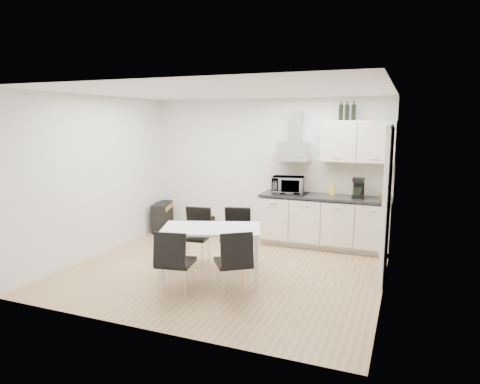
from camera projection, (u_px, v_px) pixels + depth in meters
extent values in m
plane|color=tan|center=(224.00, 270.00, 6.38)|extent=(4.50, 4.50, 0.00)
cube|color=silver|center=(267.00, 169.00, 7.99)|extent=(4.50, 0.10, 2.60)
cube|color=silver|center=(144.00, 210.00, 4.33)|extent=(4.50, 0.10, 2.60)
cube|color=silver|center=(98.00, 176.00, 6.98)|extent=(0.10, 4.00, 2.60)
cube|color=silver|center=(388.00, 193.00, 5.34)|extent=(0.10, 4.00, 2.60)
plane|color=white|center=(223.00, 91.00, 5.94)|extent=(4.50, 4.50, 0.00)
cube|color=white|center=(386.00, 205.00, 5.90)|extent=(0.08, 1.04, 2.10)
cube|color=beige|center=(324.00, 244.00, 7.54)|extent=(2.16, 0.52, 0.10)
cube|color=beige|center=(324.00, 220.00, 7.43)|extent=(2.20, 0.60, 0.76)
cube|color=#242427|center=(325.00, 197.00, 7.35)|extent=(2.22, 0.64, 0.04)
cube|color=beige|center=(328.00, 177.00, 7.58)|extent=(2.20, 0.02, 0.58)
cube|color=beige|center=(358.00, 142.00, 7.14)|extent=(1.20, 0.35, 0.70)
cube|color=silver|center=(293.00, 152.00, 7.53)|extent=(0.60, 0.46, 0.30)
cube|color=silver|center=(295.00, 126.00, 7.56)|extent=(0.22, 0.20, 0.55)
imported|color=silver|center=(288.00, 183.00, 7.55)|extent=(0.58, 0.38, 0.37)
cube|color=yellow|center=(332.00, 190.00, 7.40)|extent=(0.08, 0.04, 0.18)
cylinder|color=brown|center=(381.00, 196.00, 6.97)|extent=(0.04, 0.04, 0.11)
cylinder|color=#4C6626|center=(385.00, 197.00, 6.94)|extent=(0.04, 0.04, 0.11)
cylinder|color=black|center=(341.00, 111.00, 7.16)|extent=(0.07, 0.07, 0.32)
cylinder|color=black|center=(347.00, 111.00, 7.13)|extent=(0.07, 0.07, 0.32)
cylinder|color=black|center=(354.00, 111.00, 7.09)|extent=(0.07, 0.07, 0.32)
cube|color=white|center=(211.00, 229.00, 5.86)|extent=(1.51, 1.17, 0.03)
cube|color=white|center=(162.00, 262.00, 5.62)|extent=(0.06, 0.06, 0.72)
cube|color=white|center=(256.00, 263.00, 5.57)|extent=(0.06, 0.06, 0.72)
cube|color=white|center=(172.00, 247.00, 6.27)|extent=(0.06, 0.06, 0.72)
cube|color=white|center=(256.00, 248.00, 6.23)|extent=(0.06, 0.06, 0.72)
cube|color=black|center=(162.00, 217.00, 8.60)|extent=(0.48, 0.73, 0.57)
cube|color=gold|center=(168.00, 207.00, 8.51)|extent=(0.20, 0.59, 0.09)
cube|color=black|center=(209.00, 224.00, 8.52)|extent=(0.24, 0.22, 0.31)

